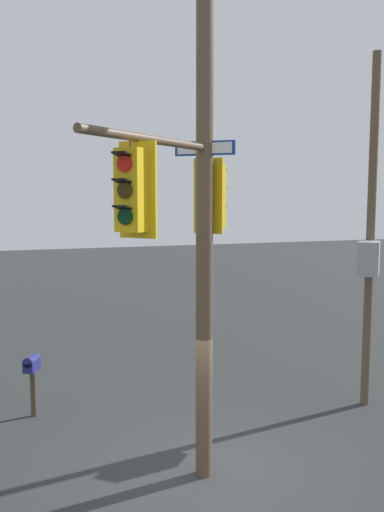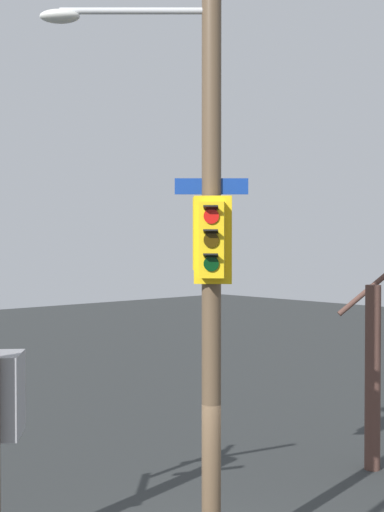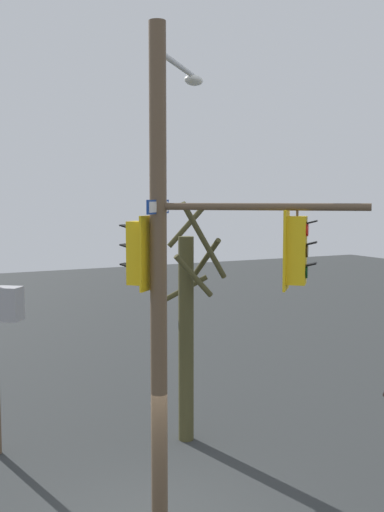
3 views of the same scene
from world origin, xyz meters
The scene contains 2 objects.
main_signal_pole_assembly centered at (0.33, -0.30, 4.87)m, with size 3.18×4.42×8.86m.
bare_tree_across_street centered at (2.29, 3.30, 2.82)m, with size 1.39×1.71×5.86m.
Camera 3 is at (-4.21, -9.74, 5.92)m, focal length 42.87 mm.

